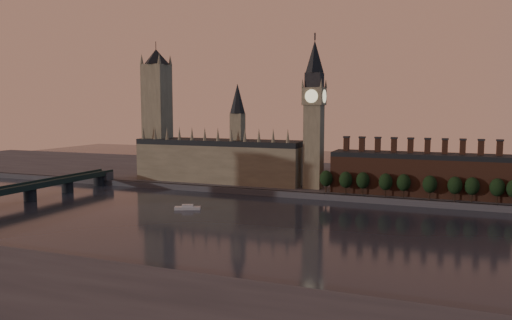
% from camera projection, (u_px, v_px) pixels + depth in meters
% --- Properties ---
extents(ground, '(900.00, 900.00, 0.00)m').
position_uv_depth(ground, '(237.00, 227.00, 252.82)').
color(ground, black).
rests_on(ground, ground).
extents(north_bank, '(900.00, 182.00, 4.00)m').
position_uv_depth(north_bank, '(323.00, 177.00, 417.25)').
color(north_bank, '#4D4D53').
rests_on(north_bank, ground).
extents(palace_of_westminster, '(130.00, 30.30, 74.00)m').
position_uv_depth(palace_of_westminster, '(220.00, 158.00, 380.38)').
color(palace_of_westminster, gray).
rests_on(palace_of_westminster, north_bank).
extents(victoria_tower, '(24.00, 24.00, 108.00)m').
position_uv_depth(victoria_tower, '(157.00, 109.00, 396.87)').
color(victoria_tower, gray).
rests_on(victoria_tower, north_bank).
extents(big_ben, '(15.00, 15.00, 107.00)m').
position_uv_depth(big_ben, '(314.00, 113.00, 344.91)').
color(big_ben, gray).
rests_on(big_ben, north_bank).
extents(chimney_block, '(110.00, 25.00, 37.00)m').
position_uv_depth(chimney_block, '(418.00, 173.00, 323.39)').
color(chimney_block, '#573021').
rests_on(chimney_block, north_bank).
extents(embankment_tree_0, '(8.60, 8.60, 14.88)m').
position_uv_depth(embankment_tree_0, '(326.00, 178.00, 330.80)').
color(embankment_tree_0, black).
rests_on(embankment_tree_0, north_bank).
extents(embankment_tree_1, '(8.60, 8.60, 14.88)m').
position_uv_depth(embankment_tree_1, '(346.00, 180.00, 324.75)').
color(embankment_tree_1, black).
rests_on(embankment_tree_1, north_bank).
extents(embankment_tree_2, '(8.60, 8.60, 14.88)m').
position_uv_depth(embankment_tree_2, '(363.00, 180.00, 322.11)').
color(embankment_tree_2, black).
rests_on(embankment_tree_2, north_bank).
extents(embankment_tree_3, '(8.60, 8.60, 14.88)m').
position_uv_depth(embankment_tree_3, '(386.00, 182.00, 315.87)').
color(embankment_tree_3, black).
rests_on(embankment_tree_3, north_bank).
extents(embankment_tree_4, '(8.60, 8.60, 14.88)m').
position_uv_depth(embankment_tree_4, '(404.00, 183.00, 312.77)').
color(embankment_tree_4, black).
rests_on(embankment_tree_4, north_bank).
extents(embankment_tree_5, '(8.60, 8.60, 14.88)m').
position_uv_depth(embankment_tree_5, '(430.00, 184.00, 305.93)').
color(embankment_tree_5, black).
rests_on(embankment_tree_5, north_bank).
extents(embankment_tree_6, '(8.60, 8.60, 14.88)m').
position_uv_depth(embankment_tree_6, '(455.00, 185.00, 301.47)').
color(embankment_tree_6, black).
rests_on(embankment_tree_6, north_bank).
extents(embankment_tree_7, '(8.60, 8.60, 14.88)m').
position_uv_depth(embankment_tree_7, '(472.00, 186.00, 298.56)').
color(embankment_tree_7, black).
rests_on(embankment_tree_7, north_bank).
extents(embankment_tree_8, '(8.60, 8.60, 14.88)m').
position_uv_depth(embankment_tree_8, '(497.00, 187.00, 293.69)').
color(embankment_tree_8, black).
rests_on(embankment_tree_8, north_bank).
extents(westminster_bridge, '(14.00, 200.00, 11.55)m').
position_uv_depth(westminster_bridge, '(5.00, 194.00, 306.27)').
color(westminster_bridge, black).
rests_on(westminster_bridge, ground).
extents(river_boat, '(15.74, 10.06, 3.05)m').
position_uv_depth(river_boat, '(188.00, 208.00, 295.90)').
color(river_boat, '#BEBEBE').
rests_on(river_boat, ground).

